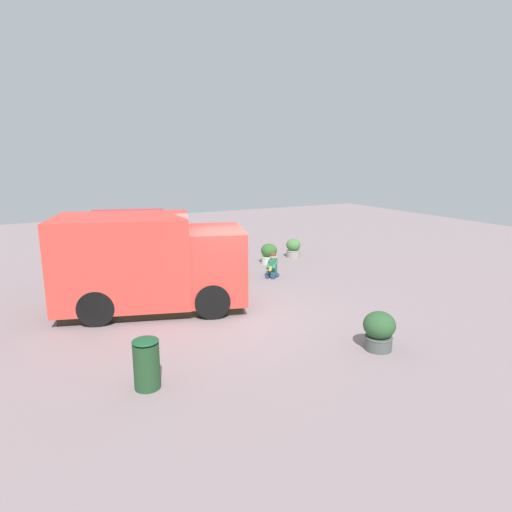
% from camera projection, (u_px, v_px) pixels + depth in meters
% --- Properties ---
extents(ground_plane, '(40.00, 40.00, 0.00)m').
position_uv_depth(ground_plane, '(238.00, 311.00, 11.62)').
color(ground_plane, gray).
extents(food_truck, '(5.18, 3.92, 2.49)m').
position_uv_depth(food_truck, '(149.00, 265.00, 11.56)').
color(food_truck, '#DF3F36').
rests_on(food_truck, ground_plane).
extents(person_customer, '(0.72, 0.76, 0.83)m').
position_uv_depth(person_customer, '(273.00, 267.00, 14.89)').
color(person_customer, navy).
rests_on(person_customer, ground_plane).
extents(planter_flowering_near, '(0.61, 0.61, 0.75)m').
position_uv_depth(planter_flowering_near, '(269.00, 253.00, 16.71)').
color(planter_flowering_near, silver).
rests_on(planter_flowering_near, ground_plane).
extents(planter_flowering_far, '(0.57, 0.57, 0.75)m').
position_uv_depth(planter_flowering_far, '(293.00, 248.00, 17.71)').
color(planter_flowering_far, gray).
rests_on(planter_flowering_far, ground_plane).
extents(planter_flowering_side, '(0.67, 0.67, 0.83)m').
position_uv_depth(planter_flowering_side, '(379.00, 330.00, 9.23)').
color(planter_flowering_side, '#4A524E').
rests_on(planter_flowering_side, ground_plane).
extents(trash_bin, '(0.46, 0.46, 0.92)m').
position_uv_depth(trash_bin, '(147.00, 363.00, 7.68)').
color(trash_bin, '#214525').
rests_on(trash_bin, ground_plane).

